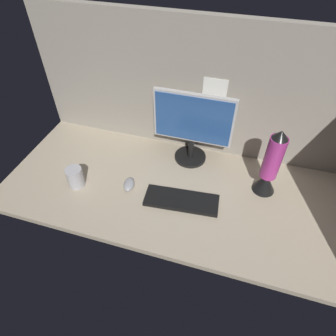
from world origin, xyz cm
name	(u,v)px	position (x,y,z in cm)	size (l,w,h in cm)	color
ground_plane	(175,189)	(0.00, 0.00, -1.50)	(180.00, 80.00, 3.00)	tan
cubicle_wall_back	(195,89)	(0.01, 37.50, 37.20)	(180.00, 5.50, 74.39)	gray
monitor	(193,125)	(2.41, 25.13, 23.05)	(42.87, 18.00, 41.49)	black
keyboard	(181,200)	(5.94, -8.77, 1.00)	(37.00, 13.00, 2.00)	black
mouse	(129,184)	(-23.21, -6.82, 1.70)	(5.60, 9.60, 3.40)	#99999E
mug_steel	(75,177)	(-50.23, -13.30, 5.57)	(8.51, 8.51, 11.15)	#B2B2B7
lava_lamp	(270,167)	(44.68, 11.68, 15.94)	(11.61, 11.61, 38.00)	black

